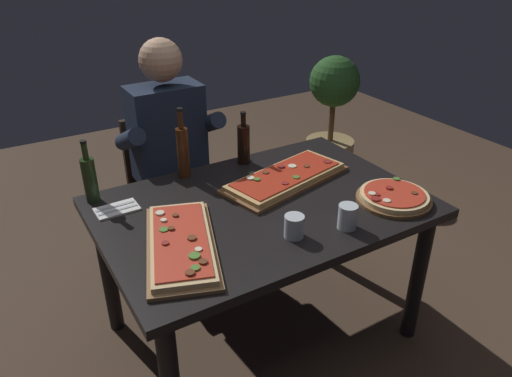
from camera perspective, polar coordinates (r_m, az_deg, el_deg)
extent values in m
plane|color=#4C3828|center=(2.57, 0.60, -16.20)|extent=(6.40, 6.40, 0.00)
cube|color=black|center=(2.13, 0.69, -2.20)|extent=(1.40, 0.96, 0.04)
cylinder|color=black|center=(2.44, 18.50, -9.90)|extent=(0.07, 0.07, 0.70)
cylinder|color=black|center=(2.46, -17.03, -9.27)|extent=(0.07, 0.07, 0.70)
cylinder|color=black|center=(2.91, 6.95, -1.90)|extent=(0.07, 0.07, 0.70)
cube|color=brown|center=(2.31, 3.52, 1.04)|extent=(0.68, 0.40, 0.02)
cube|color=tan|center=(2.30, 3.53, 1.44)|extent=(0.63, 0.36, 0.02)
cube|color=#B72D19|center=(2.29, 3.54, 1.73)|extent=(0.58, 0.33, 0.01)
cylinder|color=beige|center=(2.36, 4.27, 2.66)|extent=(0.04, 0.04, 0.00)
cylinder|color=maroon|center=(2.43, 8.39, 3.17)|extent=(0.04, 0.04, 0.00)
cylinder|color=beige|center=(2.23, -0.67, 1.24)|extent=(0.04, 0.04, 0.01)
cylinder|color=brown|center=(2.36, 5.96, 2.64)|extent=(0.03, 0.03, 0.00)
cylinder|color=maroon|center=(2.35, 2.95, 2.61)|extent=(0.03, 0.03, 0.01)
cylinder|color=brown|center=(2.29, 1.13, 1.92)|extent=(0.03, 0.03, 0.00)
cylinder|color=#4C7F2D|center=(2.25, 4.72, 1.35)|extent=(0.03, 0.03, 0.00)
cylinder|color=maroon|center=(2.20, 3.42, 0.64)|extent=(0.03, 0.03, 0.00)
cylinder|color=#4C7F2D|center=(2.22, 0.11, 1.08)|extent=(0.03, 0.03, 0.01)
cube|color=olive|center=(1.85, -8.80, -6.67)|extent=(0.43, 0.63, 0.02)
cube|color=#E5C184|center=(1.84, -8.84, -6.21)|extent=(0.39, 0.58, 0.02)
cube|color=red|center=(1.84, -8.87, -5.87)|extent=(0.35, 0.53, 0.01)
cylinder|color=beige|center=(1.76, -6.79, -7.11)|extent=(0.03, 0.03, 0.01)
cylinder|color=#4C7F2D|center=(1.89, -10.81, -4.76)|extent=(0.04, 0.04, 0.00)
cylinder|color=beige|center=(2.00, -11.24, -2.84)|extent=(0.04, 0.04, 0.01)
cylinder|color=maroon|center=(1.81, -10.64, -6.33)|extent=(0.03, 0.03, 0.01)
cylinder|color=brown|center=(1.70, -6.23, -8.55)|extent=(0.03, 0.03, 0.01)
cylinder|color=brown|center=(1.89, -9.96, -4.65)|extent=(0.03, 0.03, 0.01)
cylinder|color=#4C7F2D|center=(1.67, -7.15, -9.25)|extent=(0.03, 0.03, 0.01)
cylinder|color=brown|center=(1.97, -9.46, -3.13)|extent=(0.02, 0.02, 0.01)
cylinder|color=brown|center=(1.82, -7.56, -5.79)|extent=(0.03, 0.03, 0.01)
cylinder|color=beige|center=(1.95, -10.81, -3.68)|extent=(0.03, 0.03, 0.01)
cylinder|color=#4C7F2D|center=(1.73, -7.26, -7.88)|extent=(0.04, 0.04, 0.01)
cylinder|color=brown|center=(1.65, -7.77, -9.80)|extent=(0.03, 0.03, 0.01)
cylinder|color=brown|center=(2.22, 15.88, -1.22)|extent=(0.33, 0.33, 0.02)
cylinder|color=#E5C184|center=(2.21, 15.94, -0.81)|extent=(0.30, 0.30, 0.02)
cylinder|color=red|center=(2.20, 15.98, -0.51)|extent=(0.26, 0.26, 0.01)
cylinder|color=maroon|center=(2.23, 15.39, 0.08)|extent=(0.03, 0.03, 0.01)
cylinder|color=maroon|center=(2.16, 14.06, -0.68)|extent=(0.02, 0.02, 0.01)
cylinder|color=beige|center=(2.12, 15.14, -1.37)|extent=(0.03, 0.03, 0.00)
cylinder|color=brown|center=(2.22, 18.13, -0.49)|extent=(0.03, 0.03, 0.00)
cylinder|color=maroon|center=(2.12, 13.90, -1.18)|extent=(0.04, 0.04, 0.01)
cylinder|color=beige|center=(2.16, 13.48, -0.58)|extent=(0.03, 0.03, 0.01)
cylinder|color=#4C7F2D|center=(2.32, 16.20, 1.10)|extent=(0.03, 0.03, 0.01)
cylinder|color=#233819|center=(2.21, -18.94, 0.91)|extent=(0.06, 0.06, 0.20)
cylinder|color=#233819|center=(2.16, -19.50, 4.14)|extent=(0.02, 0.02, 0.07)
cylinder|color=black|center=(2.14, -19.68, 5.18)|extent=(0.03, 0.03, 0.01)
cylinder|color=#47230F|center=(2.32, -8.58, 4.14)|extent=(0.06, 0.06, 0.25)
cylinder|color=#47230F|center=(2.26, -8.88, 7.99)|extent=(0.03, 0.03, 0.09)
cylinder|color=black|center=(2.25, -8.97, 9.18)|extent=(0.03, 0.03, 0.01)
cylinder|color=black|center=(2.45, -1.47, 5.17)|extent=(0.06, 0.06, 0.20)
cylinder|color=black|center=(2.41, -1.50, 8.03)|extent=(0.03, 0.03, 0.06)
cylinder|color=black|center=(2.39, -1.52, 8.86)|extent=(0.03, 0.03, 0.01)
cylinder|color=silver|center=(1.96, 10.71, -3.27)|extent=(0.08, 0.08, 0.10)
cylinder|color=silver|center=(1.98, 10.63, -4.06)|extent=(0.06, 0.06, 0.04)
cylinder|color=silver|center=(1.88, 4.50, -4.46)|extent=(0.08, 0.08, 0.09)
cylinder|color=silver|center=(1.89, 4.47, -5.14)|extent=(0.06, 0.06, 0.04)
cube|color=white|center=(2.15, -16.05, -2.35)|extent=(0.18, 0.11, 0.01)
cube|color=silver|center=(2.13, -15.93, -2.43)|extent=(0.17, 0.01, 0.00)
cube|color=silver|center=(2.16, -16.22, -2.02)|extent=(0.17, 0.02, 0.00)
cube|color=black|center=(2.84, -9.71, -1.05)|extent=(0.44, 0.44, 0.04)
cube|color=black|center=(2.91, -11.57, 4.57)|extent=(0.40, 0.04, 0.42)
cylinder|color=black|center=(2.76, -11.50, -7.78)|extent=(0.04, 0.04, 0.41)
cylinder|color=black|center=(2.87, -4.39, -5.62)|extent=(0.04, 0.04, 0.41)
cylinder|color=black|center=(3.06, -14.02, -4.11)|extent=(0.04, 0.04, 0.41)
cylinder|color=black|center=(3.17, -7.52, -2.31)|extent=(0.04, 0.04, 0.41)
cylinder|color=#23232D|center=(2.78, -9.87, -6.82)|extent=(0.11, 0.11, 0.45)
cylinder|color=#23232D|center=(2.84, -6.12, -5.69)|extent=(0.11, 0.11, 0.45)
cube|color=#23232D|center=(2.72, -9.05, -0.46)|extent=(0.34, 0.40, 0.12)
cube|color=#1E283D|center=(2.67, -10.40, 6.47)|extent=(0.38, 0.22, 0.52)
sphere|color=tan|center=(2.56, -11.16, 14.61)|extent=(0.22, 0.22, 0.22)
cylinder|color=#1E283D|center=(2.56, -14.62, 5.62)|extent=(0.09, 0.31, 0.21)
cylinder|color=#1E283D|center=(2.70, -5.68, 7.60)|extent=(0.09, 0.31, 0.21)
cylinder|color=tan|center=(4.07, 8.57, 3.81)|extent=(0.39, 0.39, 0.28)
cylinder|color=brown|center=(3.95, 8.88, 7.86)|extent=(0.04, 0.04, 0.33)
sphere|color=#285623|center=(3.86, 9.23, 12.33)|extent=(0.39, 0.39, 0.39)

